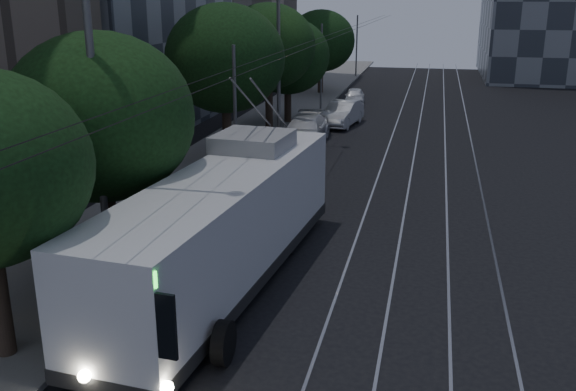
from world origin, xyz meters
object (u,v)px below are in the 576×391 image
(trolleybus, at_px, (226,225))
(car_white_a, at_px, (289,148))
(car_white_c, at_px, (342,114))
(streetlamp_near, at_px, (106,52))
(car_white_b, at_px, (305,130))
(pickup_silver, at_px, (262,183))
(streetlamp_far, at_px, (286,38))
(car_white_d, at_px, (355,97))

(trolleybus, xyz_separation_m, car_white_a, (-1.29, 13.58, -0.95))
(car_white_c, bearing_deg, trolleybus, -80.96)
(streetlamp_near, bearing_deg, car_white_b, 86.85)
(car_white_b, bearing_deg, car_white_c, 77.65)
(pickup_silver, distance_m, streetlamp_far, 12.03)
(car_white_d, xyz_separation_m, streetlamp_near, (-2.08, -33.26, 5.93))
(trolleybus, height_order, car_white_c, trolleybus)
(car_white_a, height_order, streetlamp_far, streetlamp_far)
(streetlamp_near, distance_m, streetlamp_far, 19.57)
(streetlamp_near, bearing_deg, trolleybus, 29.17)
(trolleybus, height_order, streetlamp_far, streetlamp_far)
(car_white_d, bearing_deg, car_white_b, -99.37)
(trolleybus, relative_size, car_white_a, 2.76)
(pickup_silver, bearing_deg, car_white_d, 65.46)
(car_white_c, xyz_separation_m, streetlamp_far, (-2.35, -5.48, 4.92))
(pickup_silver, relative_size, car_white_b, 1.15)
(trolleybus, relative_size, car_white_c, 2.73)
(car_white_a, height_order, car_white_d, car_white_a)
(car_white_a, distance_m, car_white_b, 4.57)
(car_white_a, xyz_separation_m, car_white_d, (0.90, 18.29, -0.18))
(pickup_silver, distance_m, streetlamp_near, 10.48)
(trolleybus, height_order, streetlamp_near, streetlamp_near)
(trolleybus, height_order, car_white_d, trolleybus)
(pickup_silver, bearing_deg, car_white_b, 69.20)
(trolleybus, xyz_separation_m, streetlamp_near, (-2.47, -1.38, 4.81))
(trolleybus, bearing_deg, car_white_c, 95.35)
(streetlamp_far, bearing_deg, car_white_b, -1.14)
(pickup_silver, height_order, car_white_b, pickup_silver)
(car_white_a, xyz_separation_m, car_white_c, (1.15, 10.07, -0.02))
(car_white_c, bearing_deg, streetlamp_near, -86.63)
(car_white_b, xyz_separation_m, car_white_c, (1.25, 5.50, 0.01))
(trolleybus, distance_m, car_white_b, 18.23)
(streetlamp_near, relative_size, streetlamp_far, 1.17)
(car_white_b, xyz_separation_m, streetlamp_far, (-1.10, 0.02, 4.92))
(car_white_a, bearing_deg, streetlamp_far, 101.39)
(car_white_d, xyz_separation_m, streetlamp_far, (-2.10, -13.71, 5.08))
(pickup_silver, relative_size, car_white_d, 1.69)
(car_white_c, relative_size, streetlamp_far, 0.49)
(pickup_silver, relative_size, car_white_c, 1.30)
(car_white_a, relative_size, streetlamp_far, 0.49)
(trolleybus, bearing_deg, pickup_silver, 102.23)
(car_white_b, bearing_deg, streetlamp_near, -92.68)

